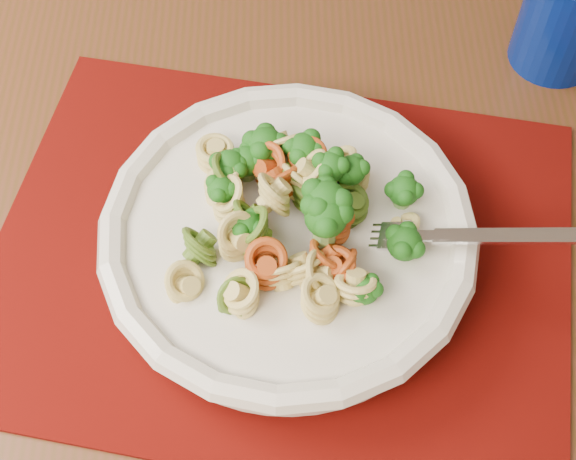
% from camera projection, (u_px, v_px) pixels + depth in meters
% --- Properties ---
extents(dining_table, '(1.80, 1.49, 0.74)m').
position_uv_depth(dining_table, '(279.00, 239.00, 0.70)').
color(dining_table, '#4C2615').
rests_on(dining_table, ground).
extents(placemat, '(0.47, 0.40, 0.00)m').
position_uv_depth(placemat, '(280.00, 256.00, 0.59)').
color(placemat, '#500703').
rests_on(placemat, dining_table).
extents(pasta_bowl, '(0.26, 0.26, 0.05)m').
position_uv_depth(pasta_bowl, '(288.00, 237.00, 0.56)').
color(pasta_bowl, beige).
rests_on(pasta_bowl, placemat).
extents(pasta_broccoli_heap, '(0.22, 0.22, 0.06)m').
position_uv_depth(pasta_broccoli_heap, '(288.00, 225.00, 0.55)').
color(pasta_broccoli_heap, '#D4BF69').
rests_on(pasta_broccoli_heap, pasta_bowl).
extents(fork, '(0.18, 0.05, 0.08)m').
position_uv_depth(fork, '(398.00, 236.00, 0.54)').
color(fork, silver).
rests_on(fork, pasta_bowl).
extents(tumbler, '(0.08, 0.08, 0.09)m').
position_uv_depth(tumbler, '(566.00, 16.00, 0.66)').
color(tumbler, navy).
rests_on(tumbler, dining_table).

